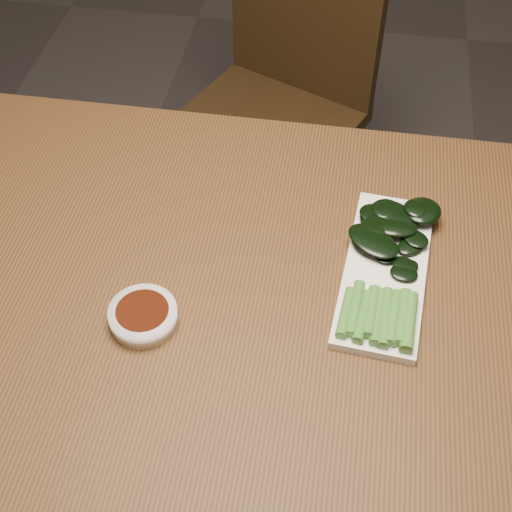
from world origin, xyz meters
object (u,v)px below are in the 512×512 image
Objects in this scene: sauce_bowl at (143,316)px; gai_lan at (388,255)px; serving_plate at (385,271)px; chair_far at (278,96)px; table at (250,315)px.

gai_lan is at bearing 25.50° from sauce_bowl.
gai_lan reaches higher than serving_plate.
table is at bearing -61.53° from chair_far.
sauce_bowl reaches higher than serving_plate.
chair_far is 0.87m from serving_plate.
table is at bearing -164.16° from serving_plate.
table is at bearing 32.57° from sauce_bowl.
sauce_bowl is (-0.07, -0.93, 0.28)m from chair_far.
sauce_bowl reaches higher than table.
chair_far is at bearing 85.54° from sauce_bowl.
sauce_bowl is 0.32× the size of gai_lan.
table is 0.22m from serving_plate.
chair_far is 9.13× the size of sauce_bowl.
sauce_bowl is (-0.14, -0.09, 0.09)m from table.
sauce_bowl is at bearing -154.50° from gai_lan.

